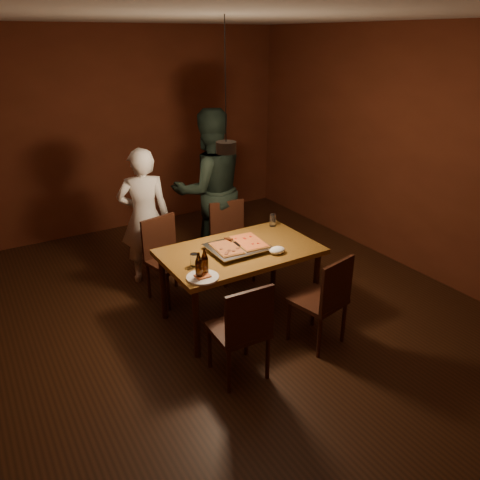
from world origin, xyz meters
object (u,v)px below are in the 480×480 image
chair_near_right (326,294)px  pendant_lamp (226,146)px  chair_far_left (165,251)px  pizza_tray (238,248)px  plate_slice (203,277)px  chair_near_left (243,324)px  beer_bottle_b (205,262)px  chair_far_right (230,233)px  diner_dark (210,190)px  beer_bottle_a (199,266)px  diner_white (144,217)px  dining_table (240,256)px

chair_near_right → pendant_lamp: size_ratio=0.45×
chair_far_left → pizza_tray: size_ratio=0.91×
pendant_lamp → plate_slice: bearing=-141.3°
chair_far_left → chair_near_left: bearing=76.6°
chair_near_right → beer_bottle_b: size_ratio=2.07×
chair_far_right → diner_dark: 0.60m
diner_dark → chair_near_right: bearing=96.9°
chair_far_right → pizza_tray: size_ratio=0.88×
chair_far_left → plate_slice: chair_far_left is taller
chair_far_right → chair_near_right: (0.02, -1.65, 0.00)m
pizza_tray → plate_slice: 0.63m
chair_near_left → plate_slice: bearing=103.6°
chair_far_left → beer_bottle_b: 1.11m
beer_bottle_a → diner_white: size_ratio=0.15×
diner_white → diner_dark: diner_dark is taller
beer_bottle_a → diner_white: 1.57m
chair_far_left → chair_near_left: 1.61m
chair_far_left → pizza_tray: bearing=105.8°
beer_bottle_b → diner_white: bearing=89.0°
chair_far_right → diner_white: (-0.88, 0.41, 0.24)m
chair_far_right → beer_bottle_b: bearing=58.6°
diner_white → plate_slice: bearing=102.9°
chair_far_right → diner_white: size_ratio=0.31×
chair_far_right → diner_dark: diner_dark is taller
chair_far_right → pendant_lamp: bearing=65.5°
dining_table → chair_near_right: size_ratio=3.03×
chair_near_left → chair_far_left: bearing=91.9°
dining_table → diner_dark: (0.35, 1.27, 0.28)m
chair_far_left → plate_slice: (-0.11, -1.11, 0.22)m
beer_bottle_b → pendant_lamp: bearing=37.8°
chair_near_right → plate_slice: bearing=142.5°
chair_far_left → dining_table: bearing=107.8°
diner_white → chair_near_right: bearing=129.4°
beer_bottle_a → beer_bottle_b: 0.09m
pizza_tray → pendant_lamp: pendant_lamp is taller
beer_bottle_a → plate_slice: bearing=-19.8°
diner_dark → pendant_lamp: pendant_lamp is taller
dining_table → diner_white: 1.35m
chair_far_left → chair_far_right: 0.84m
chair_near_right → diner_dark: bearing=80.1°
beer_bottle_a → diner_dark: (0.95, 1.59, 0.08)m
beer_bottle_b → diner_dark: bearing=60.7°
chair_near_right → beer_bottle_a: (-1.01, 0.49, 0.33)m
plate_slice → chair_far_right: bearing=50.8°
chair_far_left → plate_slice: size_ratio=1.80×
dining_table → pizza_tray: (-0.03, -0.01, 0.10)m
chair_far_right → diner_dark: bearing=-78.0°
dining_table → chair_far_right: 0.93m
chair_far_left → diner_dark: size_ratio=0.26×
chair_near_left → beer_bottle_a: size_ratio=2.03×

